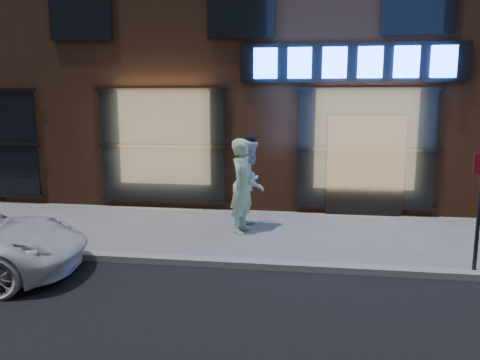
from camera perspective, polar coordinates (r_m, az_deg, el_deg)
The scene contains 6 objects.
ground at distance 8.04m, azimuth 17.85°, elevation -10.94°, with size 90.00×90.00×0.00m, color slate.
curb at distance 8.02m, azimuth 17.88°, elevation -10.53°, with size 60.00×0.25×0.12m, color gray.
storefront_building at distance 15.63m, azimuth 13.90°, elevation 18.36°, with size 30.20×8.28×10.30m.
man_bowtie at distance 9.76m, azimuth 0.34°, elevation -0.72°, with size 0.72×0.47×1.98m, color #B9F3C5.
man_cap at distance 10.15m, azimuth 1.16°, elevation -0.42°, with size 0.94×0.73×1.94m, color white.
sign_post at distance 8.12m, azimuth 27.22°, elevation -2.48°, with size 0.32×0.09×2.00m.
Camera 1 is at (-1.37, -7.40, 2.81)m, focal length 35.00 mm.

